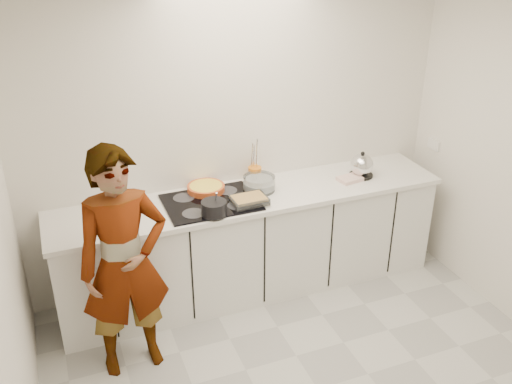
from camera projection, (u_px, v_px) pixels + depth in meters
name	position (u px, v px, depth m)	size (l,w,h in m)	color
wall_back	(237.00, 136.00, 4.70)	(3.60, 0.00, 2.60)	white
wall_left	(0.00, 293.00, 2.78)	(0.00, 3.20, 2.60)	white
base_cabinets	(252.00, 245.00, 4.82)	(3.20, 0.58, 0.87)	white
countertop	(251.00, 197.00, 4.61)	(3.24, 0.64, 0.04)	white
hob	(211.00, 202.00, 4.47)	(0.72, 0.54, 0.01)	black
tart_dish	(206.00, 188.00, 4.62)	(0.31, 0.31, 0.05)	#C24D20
saucepan	(214.00, 208.00, 4.26)	(0.23, 0.23, 0.18)	black
baking_dish	(249.00, 200.00, 4.43)	(0.28, 0.21, 0.05)	silver
mixing_bowl	(259.00, 184.00, 4.66)	(0.26, 0.26, 0.12)	silver
tea_towel	(350.00, 179.00, 4.84)	(0.20, 0.14, 0.03)	white
kettle	(362.00, 166.00, 4.88)	(0.23, 0.23, 0.23)	black
utensil_crock	(255.00, 175.00, 4.78)	(0.11, 0.11, 0.14)	orange
cook	(124.00, 264.00, 3.82)	(0.62, 0.40, 1.69)	white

